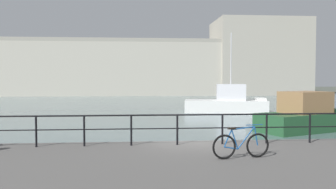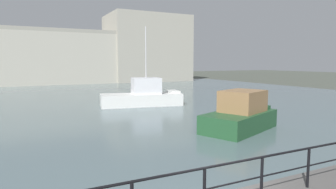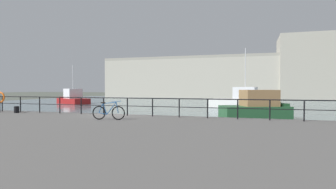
# 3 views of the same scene
# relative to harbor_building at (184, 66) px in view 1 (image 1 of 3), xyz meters

# --- Properties ---
(ground_plane) EXTENTS (240.00, 240.00, 0.00)m
(ground_plane) POSITION_rel_harbor_building_xyz_m (-7.19, -58.79, -5.82)
(ground_plane) COLOR #4C5147
(water_basin) EXTENTS (80.00, 60.00, 0.01)m
(water_basin) POSITION_rel_harbor_building_xyz_m (-7.19, -28.59, -5.81)
(water_basin) COLOR slate
(water_basin) RESTS_ON ground_plane
(harbor_building) EXTENTS (63.12, 12.75, 15.03)m
(harbor_building) POSITION_rel_harbor_building_xyz_m (0.00, 0.00, 0.00)
(harbor_building) COLOR #B2AD9E
(harbor_building) RESTS_ON ground_plane
(moored_cabin_cruiser) EXTENTS (6.07, 4.53, 2.50)m
(moored_cabin_cruiser) POSITION_rel_harbor_building_xyz_m (1.20, -50.12, -4.82)
(moored_cabin_cruiser) COLOR #23512D
(moored_cabin_cruiser) RESTS_ON water_basin
(moored_small_launch) EXTENTS (8.28, 4.03, 7.77)m
(moored_small_launch) POSITION_rel_harbor_building_xyz_m (-0.41, -37.43, -4.82)
(moored_small_launch) COLOR white
(moored_small_launch) RESTS_ON water_basin
(quay_railing) EXTENTS (22.54, 0.07, 1.08)m
(quay_railing) POSITION_rel_harbor_building_xyz_m (-6.17, -59.54, -4.04)
(quay_railing) COLOR black
(quay_railing) RESTS_ON quay_promenade
(parked_bicycle) EXTENTS (1.76, 0.33, 0.98)m
(parked_bicycle) POSITION_rel_harbor_building_xyz_m (-6.16, -61.81, -4.39)
(parked_bicycle) COLOR black
(parked_bicycle) RESTS_ON quay_promenade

